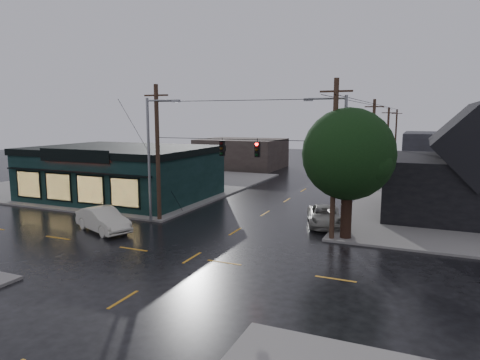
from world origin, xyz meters
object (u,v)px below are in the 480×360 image
at_px(utility_pole_ne, 331,240).
at_px(suv_silver, 325,216).
at_px(sedan_cream, 103,220).
at_px(corner_tree, 348,154).
at_px(utility_pole_nw, 160,221).

bearing_deg(utility_pole_ne, suv_silver, 108.83).
distance_m(sedan_cream, suv_silver, 15.63).
bearing_deg(corner_tree, suv_silver, 123.14).
height_order(sedan_cream, suv_silver, sedan_cream).
height_order(corner_tree, utility_pole_ne, corner_tree).
bearing_deg(utility_pole_nw, utility_pole_ne, 0.00).
xyz_separation_m(utility_pole_nw, utility_pole_ne, (13.00, 0.00, 0.00)).
relative_size(corner_tree, utility_pole_nw, 0.81).
height_order(utility_pole_nw, suv_silver, utility_pole_nw).
height_order(corner_tree, utility_pole_nw, corner_tree).
bearing_deg(corner_tree, utility_pole_ne, -147.58).
distance_m(corner_tree, utility_pole_nw, 14.85).
distance_m(corner_tree, utility_pole_ne, 5.57).
bearing_deg(suv_silver, sedan_cream, -167.36).
bearing_deg(sedan_cream, suv_silver, -38.76).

